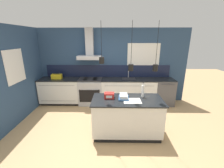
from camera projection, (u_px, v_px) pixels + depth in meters
The scene contains 13 objects.
ground_plane at pixel (105, 130), 3.83m from camera, with size 16.00×16.00×0.00m, color tan.
wall_back at pixel (107, 65), 5.34m from camera, with size 5.60×2.25×2.60m.
wall_left at pixel (19, 74), 4.15m from camera, with size 0.08×3.80×2.60m.
counter_run_left at pixel (61, 91), 5.34m from camera, with size 1.38×0.64×0.91m.
counter_run_sink at pixel (128, 91), 5.30m from camera, with size 1.87×0.64×1.28m.
oven_range at pixel (91, 91), 5.32m from camera, with size 0.80×0.66×0.91m.
dishwasher at pixel (164, 92), 5.28m from camera, with size 0.64×0.65×0.91m.
kitchen_island at pixel (127, 117), 3.59m from camera, with size 1.64×0.81×0.91m.
bottle_on_island at pixel (143, 91), 3.55m from camera, with size 0.07×0.07×0.36m.
book_stack at pixel (124, 97), 3.50m from camera, with size 0.25×0.35×0.10m.
red_supply_box at pixel (109, 95), 3.52m from camera, with size 0.23×0.18×0.13m.
paper_pile at pixel (132, 101), 3.37m from camera, with size 0.40×0.32×0.01m.
yellow_toolbox at pixel (57, 76), 5.18m from camera, with size 0.34×0.18×0.19m.
Camera 1 is at (0.23, -3.31, 2.27)m, focal length 24.00 mm.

